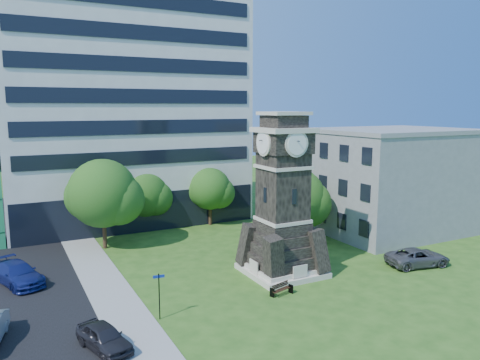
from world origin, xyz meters
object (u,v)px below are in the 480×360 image
car_street_north (17,274)px  park_bench (281,289)px  car_east_lot (418,257)px  clock_tower (283,205)px  street_sign (159,291)px  car_street_south (104,337)px

car_street_north → park_bench: (15.71, -10.32, -0.35)m
car_east_lot → park_bench: (-12.83, 0.03, -0.28)m
clock_tower → street_sign: (-10.72, -3.34, -3.50)m
clock_tower → car_street_south: (-14.39, -5.43, -4.61)m
car_street_south → park_bench: (12.08, 1.87, -0.24)m
car_street_north → street_sign: (7.30, -10.10, 1.00)m
car_east_lot → street_sign: bearing=100.5°
clock_tower → car_east_lot: size_ratio=2.39×
car_street_south → park_bench: size_ratio=2.50×
clock_tower → street_sign: 11.76m
car_street_north → car_east_lot: bearing=-40.6°
car_street_south → street_sign: street_sign is taller
car_street_south → clock_tower: bearing=3.6°
car_street_south → car_street_north: bearing=89.5°
car_street_south → street_sign: bearing=12.6°
car_street_south → car_east_lot: bearing=-12.9°
park_bench → car_east_lot: bearing=-16.4°
park_bench → car_street_north: bearing=130.4°
clock_tower → street_sign: size_ratio=4.30×
car_east_lot → clock_tower: bearing=82.3°
street_sign → car_street_north: bearing=133.7°
clock_tower → car_east_lot: clock_tower is taller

